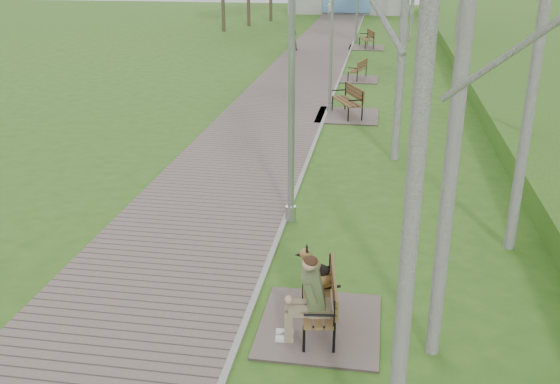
{
  "coord_description": "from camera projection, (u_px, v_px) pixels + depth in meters",
  "views": [
    {
      "loc": [
        1.81,
        -6.25,
        5.26
      ],
      "look_at": [
        0.08,
        4.27,
        1.08
      ],
      "focal_mm": 40.0,
      "sensor_mm": 36.0,
      "label": 1
    }
  ],
  "objects": [
    {
      "name": "walkway",
      "position": [
        302.0,
        74.0,
        27.95
      ],
      "size": [
        3.5,
        67.0,
        0.04
      ],
      "primitive_type": "cube",
      "color": "#74655E",
      "rests_on": "ground"
    },
    {
      "name": "kerb",
      "position": [
        341.0,
        75.0,
        27.68
      ],
      "size": [
        0.1,
        67.0,
        0.05
      ],
      "primitive_type": "cube",
      "color": "#999993",
      "rests_on": "ground"
    },
    {
      "name": "bench_main",
      "position": [
        314.0,
        302.0,
        9.11
      ],
      "size": [
        1.77,
        1.97,
        1.55
      ],
      "color": "#74655E",
      "rests_on": "ground"
    },
    {
      "name": "bench_second",
      "position": [
        347.0,
        109.0,
        20.85
      ],
      "size": [
        2.03,
        2.26,
        1.25
      ],
      "color": "#74655E",
      "rests_on": "ground"
    },
    {
      "name": "bench_third",
      "position": [
        357.0,
        75.0,
        26.73
      ],
      "size": [
        1.7,
        1.88,
        1.04
      ],
      "color": "#74655E",
      "rests_on": "ground"
    },
    {
      "name": "bench_far",
      "position": [
        366.0,
        44.0,
        35.24
      ],
      "size": [
        1.97,
        2.19,
        1.21
      ],
      "color": "#74655E",
      "rests_on": "ground"
    },
    {
      "name": "lamp_post_near",
      "position": [
        292.0,
        93.0,
        11.91
      ],
      "size": [
        0.22,
        0.22,
        5.74
      ],
      "color": "#999CA1",
      "rests_on": "ground"
    },
    {
      "name": "lamp_post_second",
      "position": [
        331.0,
        51.0,
        20.75
      ],
      "size": [
        0.17,
        0.17,
        4.42
      ],
      "color": "#999CA1",
      "rests_on": "ground"
    },
    {
      "name": "pedestrian_near",
      "position": [
        330.0,
        9.0,
        49.91
      ],
      "size": [
        0.57,
        0.4,
        1.48
      ],
      "primitive_type": "imported",
      "rotation": [
        0.0,
        0.0,
        3.06
      ],
      "color": "white",
      "rests_on": "ground"
    },
    {
      "name": "pedestrian_far",
      "position": [
        292.0,
        37.0,
        34.06
      ],
      "size": [
        0.88,
        0.79,
        1.48
      ],
      "primitive_type": "imported",
      "rotation": [
        0.0,
        0.0,
        3.53
      ],
      "color": "gray",
      "rests_on": "ground"
    }
  ]
}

